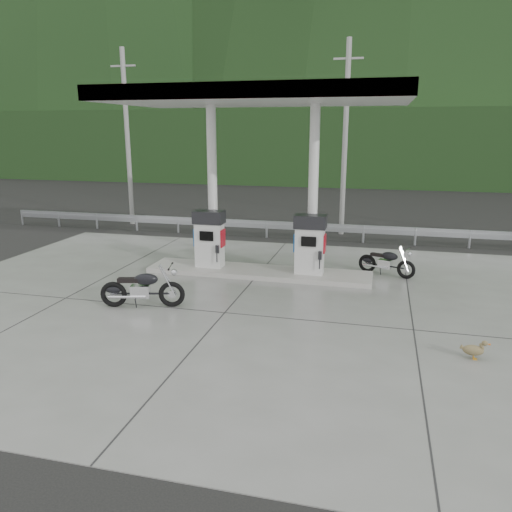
% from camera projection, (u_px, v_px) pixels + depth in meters
% --- Properties ---
extents(ground, '(160.00, 160.00, 0.00)m').
position_uv_depth(ground, '(236.00, 300.00, 13.33)').
color(ground, black).
rests_on(ground, ground).
extents(forecourt_apron, '(18.00, 14.00, 0.02)m').
position_uv_depth(forecourt_apron, '(236.00, 300.00, 13.33)').
color(forecourt_apron, slate).
rests_on(forecourt_apron, ground).
extents(pump_island, '(7.00, 1.40, 0.15)m').
position_uv_depth(pump_island, '(258.00, 272.00, 15.66)').
color(pump_island, gray).
rests_on(pump_island, forecourt_apron).
extents(gas_pump_left, '(0.95, 0.55, 1.80)m').
position_uv_depth(gas_pump_left, '(209.00, 239.00, 15.80)').
color(gas_pump_left, silver).
rests_on(gas_pump_left, pump_island).
extents(gas_pump_right, '(0.95, 0.55, 1.80)m').
position_uv_depth(gas_pump_right, '(310.00, 244.00, 15.04)').
color(gas_pump_right, silver).
rests_on(gas_pump_right, pump_island).
extents(canopy_column_left, '(0.30, 0.30, 5.00)m').
position_uv_depth(canopy_column_left, '(212.00, 187.00, 15.78)').
color(canopy_column_left, white).
rests_on(canopy_column_left, pump_island).
extents(canopy_column_right, '(0.30, 0.30, 5.00)m').
position_uv_depth(canopy_column_right, '(313.00, 190.00, 15.02)').
color(canopy_column_right, white).
rests_on(canopy_column_right, pump_island).
extents(canopy_roof, '(8.50, 5.00, 0.40)m').
position_uv_depth(canopy_roof, '(259.00, 96.00, 14.35)').
color(canopy_roof, silver).
rests_on(canopy_roof, canopy_column_left).
extents(guardrail, '(26.00, 0.16, 1.42)m').
position_uv_depth(guardrail, '(290.00, 222.00, 20.67)').
color(guardrail, '#979A9E').
rests_on(guardrail, ground).
extents(road, '(60.00, 7.00, 0.01)m').
position_uv_depth(road, '(303.00, 224.00, 24.14)').
color(road, black).
rests_on(road, ground).
extents(utility_pole_a, '(0.22, 0.22, 8.00)m').
position_uv_depth(utility_pole_a, '(128.00, 139.00, 23.16)').
color(utility_pole_a, gray).
rests_on(utility_pole_a, ground).
extents(utility_pole_b, '(0.22, 0.22, 8.00)m').
position_uv_depth(utility_pole_b, '(345.00, 140.00, 20.80)').
color(utility_pole_b, gray).
rests_on(utility_pole_b, ground).
extents(tree_band, '(80.00, 6.00, 6.00)m').
position_uv_depth(tree_band, '(339.00, 147.00, 40.78)').
color(tree_band, black).
rests_on(tree_band, ground).
extents(forested_hills, '(100.00, 40.00, 140.00)m').
position_uv_depth(forested_hills, '(357.00, 162.00, 69.72)').
color(forested_hills, black).
rests_on(forested_hills, ground).
extents(motorcycle_left, '(2.11, 1.12, 0.95)m').
position_uv_depth(motorcycle_left, '(142.00, 289.00, 12.71)').
color(motorcycle_left, black).
rests_on(motorcycle_left, forecourt_apron).
extents(motorcycle_right, '(1.79, 1.13, 0.81)m').
position_uv_depth(motorcycle_right, '(386.00, 262.00, 15.49)').
color(motorcycle_right, black).
rests_on(motorcycle_right, forecourt_apron).
extents(duck, '(0.50, 0.17, 0.35)m').
position_uv_depth(duck, '(473.00, 350.00, 9.87)').
color(duck, brown).
rests_on(duck, forecourt_apron).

